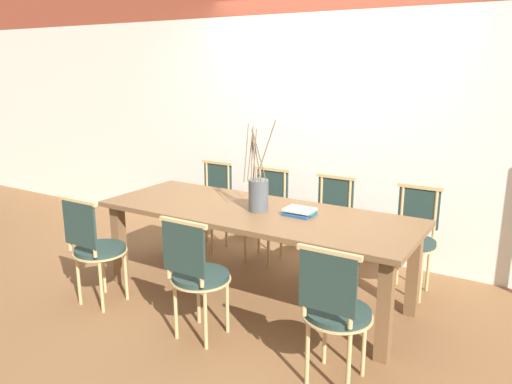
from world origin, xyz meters
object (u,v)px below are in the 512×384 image
object	(u,v)px
book_stack	(300,212)
dining_table	(256,221)
vase_centerpiece	(258,194)
chair_near_center	(335,308)
chair_far_center	(329,221)

from	to	relation	value
book_stack	dining_table	bearing A→B (deg)	-168.82
vase_centerpiece	book_stack	xyz separation A→B (m)	(0.33, 0.07, -0.11)
chair_near_center	chair_far_center	size ratio (longest dim) A/B	1.00
dining_table	chair_near_center	size ratio (longest dim) A/B	2.85
chair_near_center	vase_centerpiece	world-z (taller)	vase_centerpiece
chair_far_center	book_stack	bearing A→B (deg)	93.25
chair_far_center	vase_centerpiece	world-z (taller)	vase_centerpiece
chair_near_center	book_stack	world-z (taller)	chair_near_center
dining_table	vase_centerpiece	distance (m)	0.23
vase_centerpiece	book_stack	distance (m)	0.35
dining_table	vase_centerpiece	bearing A→B (deg)	-8.19
chair_far_center	book_stack	distance (m)	0.74
chair_near_center	vase_centerpiece	bearing A→B (deg)	142.03
chair_near_center	chair_far_center	world-z (taller)	same
chair_far_center	book_stack	size ratio (longest dim) A/B	3.78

